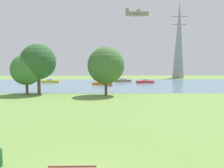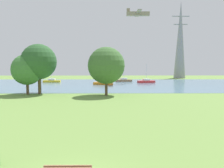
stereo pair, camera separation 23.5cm
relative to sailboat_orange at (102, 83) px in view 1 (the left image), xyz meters
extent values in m
plane|color=olive|center=(0.12, -25.95, -0.46)|extent=(160.00, 160.00, 0.00)
cube|color=slate|center=(0.12, 2.05, -0.45)|extent=(140.00, 40.00, 0.02)
cube|color=orange|center=(0.00, 0.00, -0.14)|extent=(5.02, 2.65, 0.60)
cube|color=white|center=(0.00, 0.00, 0.41)|extent=(2.02, 1.51, 0.50)
cylinder|color=silver|center=(0.00, 0.00, 3.16)|extent=(0.10, 0.10, 5.99)
cube|color=yellow|center=(-14.84, 7.98, -0.14)|extent=(4.86, 1.70, 0.60)
cube|color=white|center=(-14.84, 7.98, 0.41)|extent=(1.84, 1.17, 0.50)
cylinder|color=silver|center=(-14.84, 7.98, 3.33)|extent=(0.10, 0.10, 6.33)
cube|color=red|center=(11.83, 6.08, -0.14)|extent=(5.01, 2.47, 0.60)
cube|color=white|center=(11.83, 6.08, 0.41)|extent=(1.99, 1.45, 0.50)
cylinder|color=silver|center=(11.83, 6.08, 2.48)|extent=(0.10, 0.10, 4.63)
cube|color=brown|center=(5.89, 10.87, -0.14)|extent=(5.01, 2.47, 0.60)
cube|color=white|center=(5.89, 10.87, 0.41)|extent=(1.99, 1.45, 0.50)
cylinder|color=silver|center=(5.89, 10.87, 3.79)|extent=(0.10, 0.10, 7.26)
cylinder|color=brown|center=(-11.83, -19.16, 0.71)|extent=(0.44, 0.44, 2.33)
sphere|color=#3F7738|center=(-11.83, -19.16, 3.63)|extent=(5.03, 5.03, 5.03)
cylinder|color=brown|center=(-10.42, -17.14, 1.15)|extent=(0.44, 0.44, 3.21)
sphere|color=#256932|center=(-10.42, -17.14, 4.62)|extent=(5.33, 5.33, 5.33)
cylinder|color=brown|center=(-10.07, -18.60, 1.20)|extent=(0.44, 0.44, 3.32)
sphere|color=#2C592C|center=(-10.07, -18.60, 4.91)|extent=(5.85, 5.85, 5.85)
cylinder|color=brown|center=(1.13, -20.40, 0.89)|extent=(0.44, 0.44, 2.70)
sphere|color=#3F6933|center=(1.13, -20.40, 4.29)|extent=(5.86, 5.86, 5.86)
cone|color=gray|center=(28.36, 29.63, 14.08)|extent=(4.40, 4.40, 29.08)
cube|color=gray|center=(28.36, 29.63, 22.81)|extent=(6.40, 0.30, 0.30)
cube|color=gray|center=(28.36, 29.63, 19.81)|extent=(5.20, 0.30, 0.30)
cube|color=gray|center=(9.58, 7.83, 18.72)|extent=(6.41, 1.16, 1.10)
cube|color=gray|center=(9.58, 7.83, 18.92)|extent=(1.17, 8.41, 0.16)
cube|color=gray|center=(6.86, 7.85, 19.52)|extent=(0.90, 0.13, 1.50)
camera|label=1|loc=(1.46, -55.94, 4.22)|focal=35.98mm
camera|label=2|loc=(1.69, -55.94, 4.22)|focal=35.98mm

